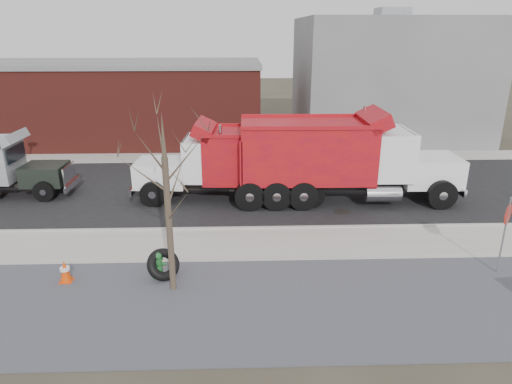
{
  "coord_description": "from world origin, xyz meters",
  "views": [
    {
      "loc": [
        -1.16,
        -14.32,
        7.16
      ],
      "look_at": [
        -0.63,
        1.89,
        1.4
      ],
      "focal_mm": 32.0,
      "sensor_mm": 36.0,
      "label": 1
    }
  ],
  "objects_px": {
    "dump_truck_red_a": "(337,156)",
    "dump_truck_red_b": "(237,160)",
    "fire_hydrant": "(159,266)",
    "stop_sign": "(506,222)",
    "truck_tire": "(163,265)"
  },
  "relations": [
    {
      "from": "stop_sign",
      "to": "dump_truck_red_a",
      "type": "xyz_separation_m",
      "value": [
        -3.78,
        6.66,
        0.29
      ]
    },
    {
      "from": "dump_truck_red_a",
      "to": "stop_sign",
      "type": "bearing_deg",
      "value": -59.78
    },
    {
      "from": "stop_sign",
      "to": "dump_truck_red_a",
      "type": "bearing_deg",
      "value": 97.67
    },
    {
      "from": "dump_truck_red_b",
      "to": "truck_tire",
      "type": "bearing_deg",
      "value": 75.15
    },
    {
      "from": "fire_hydrant",
      "to": "stop_sign",
      "type": "height_order",
      "value": "stop_sign"
    },
    {
      "from": "stop_sign",
      "to": "dump_truck_red_b",
      "type": "relative_size",
      "value": 0.3
    },
    {
      "from": "dump_truck_red_a",
      "to": "dump_truck_red_b",
      "type": "height_order",
      "value": "dump_truck_red_a"
    },
    {
      "from": "stop_sign",
      "to": "fire_hydrant",
      "type": "bearing_deg",
      "value": 157.6
    },
    {
      "from": "stop_sign",
      "to": "dump_truck_red_a",
      "type": "relative_size",
      "value": 0.25
    },
    {
      "from": "dump_truck_red_a",
      "to": "dump_truck_red_b",
      "type": "distance_m",
      "value": 4.36
    },
    {
      "from": "dump_truck_red_b",
      "to": "stop_sign",
      "type": "bearing_deg",
      "value": 142.23
    },
    {
      "from": "stop_sign",
      "to": "dump_truck_red_b",
      "type": "height_order",
      "value": "dump_truck_red_b"
    },
    {
      "from": "fire_hydrant",
      "to": "stop_sign",
      "type": "distance_m",
      "value": 10.6
    },
    {
      "from": "stop_sign",
      "to": "dump_truck_red_b",
      "type": "bearing_deg",
      "value": 117.39
    },
    {
      "from": "fire_hydrant",
      "to": "dump_truck_red_a",
      "type": "relative_size",
      "value": 0.08
    }
  ]
}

